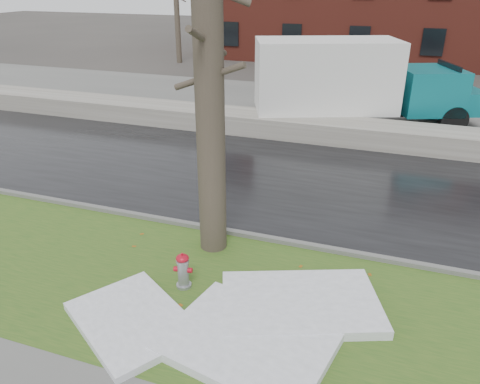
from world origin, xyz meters
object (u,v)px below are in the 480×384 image
(fire_hydrant, at_px, (183,269))
(worker, at_px, (285,89))
(box_truck, at_px, (353,82))
(tree, at_px, (209,81))

(fire_hydrant, height_order, worker, worker)
(fire_hydrant, bearing_deg, box_truck, 73.15)
(tree, bearing_deg, fire_hydrant, -88.97)
(worker, bearing_deg, box_truck, -127.63)
(tree, xyz_separation_m, box_truck, (1.62, 10.20, -1.91))
(tree, distance_m, box_truck, 10.50)
(fire_hydrant, relative_size, box_truck, 0.07)
(fire_hydrant, bearing_deg, worker, 84.96)
(tree, relative_size, box_truck, 0.73)
(box_truck, bearing_deg, worker, -173.03)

